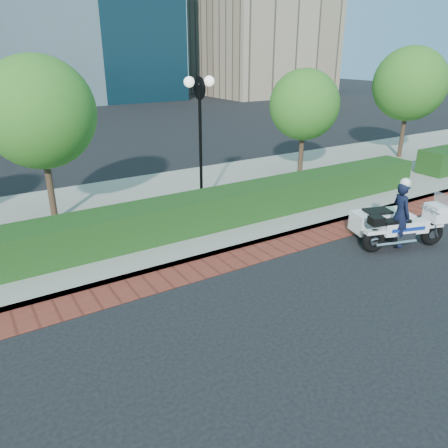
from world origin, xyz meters
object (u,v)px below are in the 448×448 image
tree_c (304,105)px  police_motorcycle (394,221)px  tree_d (410,84)px  lamppost (200,123)px  tree_b (39,113)px

tree_c → police_motorcycle: size_ratio=1.76×
tree_c → tree_d: 6.52m
lamppost → tree_c: 5.65m
lamppost → tree_d: (12.00, 1.30, 0.65)m
tree_b → police_motorcycle: size_ratio=2.00×
tree_d → police_motorcycle: tree_d is taller
tree_b → tree_d: bearing=0.0°
lamppost → tree_d: 12.09m
lamppost → tree_b: bearing=163.9°
tree_b → tree_d: size_ratio=0.95×
tree_d → lamppost: bearing=-173.8°
police_motorcycle → lamppost: bearing=139.1°
tree_b → tree_c: size_ratio=1.14×
tree_b → police_motorcycle: (7.70, -6.49, -2.74)m
tree_c → police_motorcycle: bearing=-109.5°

